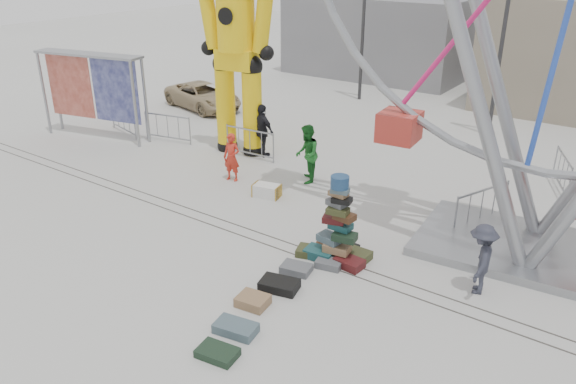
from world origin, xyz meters
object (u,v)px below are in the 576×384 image
Objects in this scene: lamp_post_right at (508,20)px; barricade_dummy_c at (250,143)px; barricade_wheel_front at (481,207)px; parked_suv at (203,96)px; barricade_dummy_b at (168,128)px; banner_scaffold at (91,75)px; barricade_dummy_a at (123,120)px; suitcase_tower at (338,237)px; crash_test_dummy at (237,44)px; pedestrian_grey at (481,259)px; steamer_trunk at (267,191)px; pedestrian_green at (307,154)px; pedestrian_black at (262,131)px; pedestrian_red at (232,157)px; lamp_post_left at (366,5)px; barricade_wheel_back at (562,173)px.

lamp_post_right is 4.00× the size of barricade_dummy_c.
parked_suv is at bearing 95.10° from barricade_wheel_front.
lamp_post_right is 4.00× the size of barricade_dummy_b.
barricade_dummy_a is at bearing 52.20° from banner_scaffold.
suitcase_tower is at bearing -90.33° from lamp_post_right.
crash_test_dummy reaches higher than parked_suv.
crash_test_dummy reaches higher than barricade_dummy_c.
suitcase_tower is at bearing -2.28° from barricade_dummy_a.
suitcase_tower is 8.94m from crash_test_dummy.
pedestrian_grey is (15.39, -2.99, 0.27)m from barricade_dummy_a.
banner_scaffold is 9.25m from steamer_trunk.
pedestrian_green is 0.99× the size of pedestrian_black.
pedestrian_red is at bearing -112.68° from pedestrian_grey.
crash_test_dummy is 3.71× the size of barricade_dummy_b.
lamp_post_right is at bearing 86.55° from suitcase_tower.
pedestrian_red is at bearing -82.31° from lamp_post_left.
pedestrian_red is 0.37× the size of parked_suv.
barricade_dummy_a is 16.19m from barricade_wheel_back.
lamp_post_right is at bearing 56.80° from steamer_trunk.
barricade_wheel_back is 7.14m from pedestrian_grey.
banner_scaffold reaches higher than parked_suv.
barricade_dummy_b is at bearing -176.48° from crash_test_dummy.
pedestrian_grey is at bearing -26.16° from barricade_dummy_b.
pedestrian_red is 0.83× the size of pedestrian_green.
suitcase_tower is 1.10× the size of barricade_dummy_b.
pedestrian_red is at bearing 3.90° from barricade_dummy_a.
crash_test_dummy reaches higher than barricade_wheel_front.
lamp_post_left is 8.68m from parked_suv.
lamp_post_left reaches higher than pedestrian_red.
lamp_post_left reaches higher than barricade_dummy_a.
pedestrian_green is (9.27, 0.99, -1.54)m from banner_scaffold.
parked_suv reaches higher than barricade_wheel_front.
barricade_wheel_front is 15.10m from parked_suv.
barricade_wheel_front is at bearing -75.05° from lamp_post_right.
barricade_wheel_back is 15.68m from parked_suv.
pedestrian_grey is (13.16, -3.29, 0.27)m from barricade_dummy_b.
crash_test_dummy is 5.61m from steamer_trunk.
crash_test_dummy is 3.71× the size of barricade_wheel_back.
steamer_trunk is 10.60m from parked_suv.
pedestrian_black is at bearing 138.47° from suitcase_tower.
lamp_post_left is 9.36m from crash_test_dummy.
barricade_dummy_b is 1.00× the size of barricade_wheel_front.
barricade_wheel_front is 1.00× the size of barricade_wheel_back.
pedestrian_black is 10.06m from pedestrian_grey.
barricade_wheel_back is (7.15, 5.76, 0.36)m from steamer_trunk.
pedestrian_green is at bearing -81.77° from barricade_wheel_back.
banner_scaffold is at bearing -101.14° from barricade_dummy_a.
parked_suv is (-12.25, -3.72, -3.90)m from lamp_post_right.
crash_test_dummy is at bearing -136.38° from pedestrian_green.
suitcase_tower is 1.10× the size of barricade_dummy_c.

